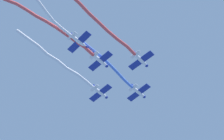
# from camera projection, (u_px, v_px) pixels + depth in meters

# --- Properties ---
(airplane_lead) EXTENTS (6.33, 6.36, 1.84)m
(airplane_lead) POSITION_uv_depth(u_px,v_px,m) (139.00, 92.00, 93.90)
(airplane_lead) COLOR silver
(smoke_trail_lead) EXTENTS (14.12, 13.48, 2.59)m
(smoke_trail_lead) POSITION_uv_depth(u_px,v_px,m) (108.00, 64.00, 89.44)
(smoke_trail_lead) COLOR #4C75DB
(airplane_left_wing) EXTENTS (6.29, 6.39, 1.84)m
(airplane_left_wing) POSITION_uv_depth(u_px,v_px,m) (100.00, 93.00, 93.47)
(airplane_left_wing) COLOR silver
(smoke_trail_left_wing) EXTENTS (17.64, 18.32, 2.39)m
(smoke_trail_left_wing) POSITION_uv_depth(u_px,v_px,m) (58.00, 61.00, 87.24)
(smoke_trail_left_wing) COLOR white
(airplane_right_wing) EXTENTS (6.11, 6.56, 1.84)m
(airplane_right_wing) POSITION_uv_depth(u_px,v_px,m) (141.00, 60.00, 88.04)
(airplane_right_wing) COLOR silver
(smoke_trail_right_wing) EXTENTS (23.17, 22.59, 3.86)m
(smoke_trail_right_wing) POSITION_uv_depth(u_px,v_px,m) (89.00, 12.00, 81.47)
(smoke_trail_right_wing) COLOR #DB4C4C
(airplane_slot) EXTENTS (6.26, 6.42, 1.84)m
(airplane_slot) POSITION_uv_depth(u_px,v_px,m) (100.00, 61.00, 87.53)
(airplane_slot) COLOR silver
(smoke_trail_slot) EXTENTS (14.35, 21.18, 4.46)m
(smoke_trail_slot) POSITION_uv_depth(u_px,v_px,m) (51.00, 26.00, 83.77)
(smoke_trail_slot) COLOR #DB4C4C
(airplane_trail) EXTENTS (6.43, 6.26, 1.84)m
(airplane_trail) POSITION_uv_depth(u_px,v_px,m) (79.00, 42.00, 84.91)
(airplane_trail) COLOR silver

